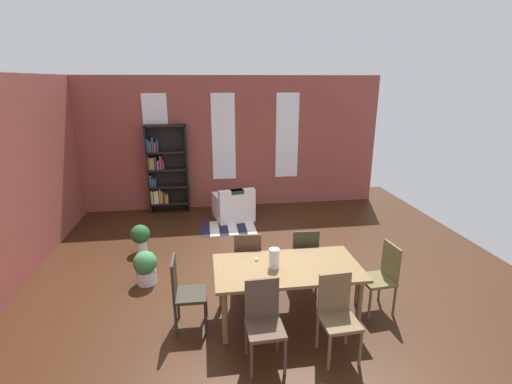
{
  "coord_description": "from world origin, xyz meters",
  "views": [
    {
      "loc": [
        -0.49,
        -5.15,
        3.01
      ],
      "look_at": [
        0.43,
        1.14,
        1.07
      ],
      "focal_mm": 25.82,
      "sensor_mm": 36.0,
      "label": 1
    }
  ],
  "objects_px": {
    "dining_chair_far_left": "(248,259)",
    "dining_chair_head_left": "(184,291)",
    "bookshelf_tall": "(165,170)",
    "dining_chair_head_right": "(382,275)",
    "potted_plant_by_shelf": "(140,236)",
    "armchair_white": "(234,207)",
    "dining_chair_near_right": "(337,313)",
    "dining_chair_near_left": "(264,320)",
    "vase_on_table": "(274,258)",
    "dining_table": "(287,272)",
    "potted_plant_corner": "(145,267)",
    "dining_chair_far_right": "(304,256)"
  },
  "relations": [
    {
      "from": "dining_chair_far_left",
      "to": "dining_chair_near_left",
      "type": "height_order",
      "value": "same"
    },
    {
      "from": "dining_chair_near_left",
      "to": "dining_chair_head_right",
      "type": "xyz_separation_m",
      "value": [
        1.72,
        0.72,
        0.0
      ]
    },
    {
      "from": "dining_chair_head_left",
      "to": "armchair_white",
      "type": "bearing_deg",
      "value": 75.95
    },
    {
      "from": "bookshelf_tall",
      "to": "dining_chair_far_right",
      "type": "bearing_deg",
      "value": -58.18
    },
    {
      "from": "dining_chair_head_left",
      "to": "dining_chair_near_right",
      "type": "height_order",
      "value": "same"
    },
    {
      "from": "dining_chair_far_right",
      "to": "potted_plant_by_shelf",
      "type": "bearing_deg",
      "value": 149.15
    },
    {
      "from": "dining_chair_far_right",
      "to": "bookshelf_tall",
      "type": "relative_size",
      "value": 0.46
    },
    {
      "from": "dining_chair_far_right",
      "to": "dining_chair_far_left",
      "type": "distance_m",
      "value": 0.84
    },
    {
      "from": "vase_on_table",
      "to": "potted_plant_corner",
      "type": "height_order",
      "value": "vase_on_table"
    },
    {
      "from": "vase_on_table",
      "to": "dining_chair_near_right",
      "type": "distance_m",
      "value": 0.99
    },
    {
      "from": "dining_chair_far_left",
      "to": "dining_chair_near_right",
      "type": "xyz_separation_m",
      "value": [
        0.84,
        -1.42,
        0.0
      ]
    },
    {
      "from": "vase_on_table",
      "to": "potted_plant_by_shelf",
      "type": "distance_m",
      "value": 3.08
    },
    {
      "from": "bookshelf_tall",
      "to": "dining_table",
      "type": "bearing_deg",
      "value": -66.84
    },
    {
      "from": "vase_on_table",
      "to": "dining_chair_near_left",
      "type": "relative_size",
      "value": 0.27
    },
    {
      "from": "dining_chair_far_left",
      "to": "dining_chair_near_left",
      "type": "xyz_separation_m",
      "value": [
        0.0,
        -1.42,
        0.0
      ]
    },
    {
      "from": "potted_plant_by_shelf",
      "to": "dining_chair_head_right",
      "type": "bearing_deg",
      "value": -32.91
    },
    {
      "from": "dining_chair_head_right",
      "to": "armchair_white",
      "type": "bearing_deg",
      "value": 114.23
    },
    {
      "from": "dining_chair_head_left",
      "to": "potted_plant_corner",
      "type": "distance_m",
      "value": 1.33
    },
    {
      "from": "dining_chair_near_left",
      "to": "armchair_white",
      "type": "xyz_separation_m",
      "value": [
        0.05,
        4.43,
        -0.23
      ]
    },
    {
      "from": "armchair_white",
      "to": "bookshelf_tall",
      "type": "bearing_deg",
      "value": 154.79
    },
    {
      "from": "dining_table",
      "to": "potted_plant_by_shelf",
      "type": "bearing_deg",
      "value": 133.98
    },
    {
      "from": "dining_chair_head_left",
      "to": "potted_plant_by_shelf",
      "type": "bearing_deg",
      "value": 111.28
    },
    {
      "from": "dining_chair_head_left",
      "to": "armchair_white",
      "type": "xyz_separation_m",
      "value": [
        0.93,
        3.72,
        -0.23
      ]
    },
    {
      "from": "dining_table",
      "to": "dining_chair_far_left",
      "type": "distance_m",
      "value": 0.84
    },
    {
      "from": "vase_on_table",
      "to": "dining_chair_far_left",
      "type": "xyz_separation_m",
      "value": [
        -0.25,
        0.71,
        -0.36
      ]
    },
    {
      "from": "dining_chair_head_left",
      "to": "potted_plant_by_shelf",
      "type": "relative_size",
      "value": 1.81
    },
    {
      "from": "dining_chair_head_right",
      "to": "bookshelf_tall",
      "type": "height_order",
      "value": "bookshelf_tall"
    },
    {
      "from": "dining_table",
      "to": "potted_plant_corner",
      "type": "height_order",
      "value": "dining_table"
    },
    {
      "from": "dining_chair_head_right",
      "to": "potted_plant_corner",
      "type": "xyz_separation_m",
      "value": [
        -3.25,
        1.14,
        -0.24
      ]
    },
    {
      "from": "dining_chair_near_left",
      "to": "armchair_white",
      "type": "height_order",
      "value": "dining_chair_near_left"
    },
    {
      "from": "dining_chair_far_right",
      "to": "dining_chair_near_left",
      "type": "distance_m",
      "value": 1.65
    },
    {
      "from": "dining_chair_near_left",
      "to": "bookshelf_tall",
      "type": "distance_m",
      "value": 5.38
    },
    {
      "from": "dining_chair_far_left",
      "to": "potted_plant_by_shelf",
      "type": "distance_m",
      "value": 2.35
    },
    {
      "from": "armchair_white",
      "to": "potted_plant_corner",
      "type": "relative_size",
      "value": 1.78
    },
    {
      "from": "dining_chair_far_left",
      "to": "potted_plant_corner",
      "type": "height_order",
      "value": "dining_chair_far_left"
    },
    {
      "from": "dining_chair_near_right",
      "to": "vase_on_table",
      "type": "bearing_deg",
      "value": 129.6
    },
    {
      "from": "dining_chair_far_right",
      "to": "dining_chair_near_right",
      "type": "distance_m",
      "value": 1.42
    },
    {
      "from": "dining_table",
      "to": "bookshelf_tall",
      "type": "relative_size",
      "value": 0.9
    },
    {
      "from": "bookshelf_tall",
      "to": "potted_plant_by_shelf",
      "type": "height_order",
      "value": "bookshelf_tall"
    },
    {
      "from": "dining_chair_far_left",
      "to": "dining_chair_head_left",
      "type": "bearing_deg",
      "value": -141.09
    },
    {
      "from": "dining_chair_head_right",
      "to": "potted_plant_by_shelf",
      "type": "xyz_separation_m",
      "value": [
        -3.48,
        2.25,
        -0.2
      ]
    },
    {
      "from": "dining_chair_near_left",
      "to": "potted_plant_corner",
      "type": "distance_m",
      "value": 2.41
    },
    {
      "from": "dining_chair_far_left",
      "to": "vase_on_table",
      "type": "bearing_deg",
      "value": -70.54
    },
    {
      "from": "potted_plant_by_shelf",
      "to": "dining_chair_near_right",
      "type": "bearing_deg",
      "value": -48.85
    },
    {
      "from": "dining_chair_head_left",
      "to": "dining_chair_near_right",
      "type": "bearing_deg",
      "value": -22.51
    },
    {
      "from": "dining_table",
      "to": "dining_chair_near_right",
      "type": "height_order",
      "value": "dining_chair_near_right"
    },
    {
      "from": "dining_chair_far_left",
      "to": "bookshelf_tall",
      "type": "distance_m",
      "value": 4.04
    },
    {
      "from": "dining_chair_near_left",
      "to": "dining_chair_head_left",
      "type": "bearing_deg",
      "value": 141.12
    },
    {
      "from": "dining_chair_head_right",
      "to": "vase_on_table",
      "type": "bearing_deg",
      "value": -179.75
    },
    {
      "from": "dining_chair_head_left",
      "to": "dining_table",
      "type": "bearing_deg",
      "value": -0.06
    }
  ]
}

